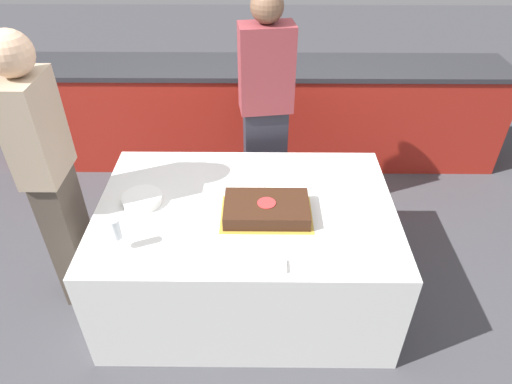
{
  "coord_description": "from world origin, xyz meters",
  "views": [
    {
      "loc": [
        0.08,
        -2.06,
        2.38
      ],
      "look_at": [
        0.06,
        0.0,
        0.82
      ],
      "focal_mm": 32.0,
      "sensor_mm": 36.0,
      "label": 1
    }
  ],
  "objects_px": {
    "cake": "(266,209)",
    "plate_stack": "(142,199)",
    "person_cutting_cake": "(266,114)",
    "person_seated_left": "(50,177)",
    "wine_glass": "(116,230)"
  },
  "relations": [
    {
      "from": "cake",
      "to": "plate_stack",
      "type": "relative_size",
      "value": 2.21
    },
    {
      "from": "plate_stack",
      "to": "person_cutting_cake",
      "type": "height_order",
      "value": "person_cutting_cake"
    },
    {
      "from": "cake",
      "to": "person_seated_left",
      "type": "xyz_separation_m",
      "value": [
        -1.2,
        0.08,
        0.16
      ]
    },
    {
      "from": "cake",
      "to": "person_seated_left",
      "type": "bearing_deg",
      "value": 176.15
    },
    {
      "from": "person_seated_left",
      "to": "cake",
      "type": "bearing_deg",
      "value": -93.85
    },
    {
      "from": "plate_stack",
      "to": "person_seated_left",
      "type": "height_order",
      "value": "person_seated_left"
    },
    {
      "from": "cake",
      "to": "person_cutting_cake",
      "type": "xyz_separation_m",
      "value": [
        0.0,
        0.88,
        0.14
      ]
    },
    {
      "from": "person_cutting_cake",
      "to": "person_seated_left",
      "type": "bearing_deg",
      "value": 25.22
    },
    {
      "from": "person_seated_left",
      "to": "wine_glass",
      "type": "bearing_deg",
      "value": -129.2
    },
    {
      "from": "cake",
      "to": "wine_glass",
      "type": "xyz_separation_m",
      "value": [
        -0.76,
        -0.28,
        0.09
      ]
    },
    {
      "from": "cake",
      "to": "wine_glass",
      "type": "distance_m",
      "value": 0.81
    },
    {
      "from": "cake",
      "to": "wine_glass",
      "type": "relative_size",
      "value": 2.63
    },
    {
      "from": "plate_stack",
      "to": "person_cutting_cake",
      "type": "relative_size",
      "value": 0.14
    },
    {
      "from": "wine_glass",
      "to": "plate_stack",
      "type": "bearing_deg",
      "value": 84.73
    },
    {
      "from": "plate_stack",
      "to": "person_cutting_cake",
      "type": "distance_m",
      "value": 1.07
    }
  ]
}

